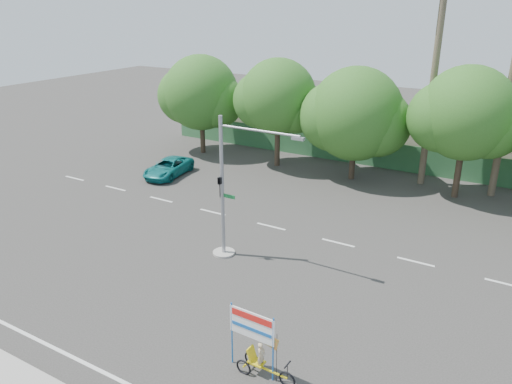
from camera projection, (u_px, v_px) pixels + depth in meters
The scene contains 12 objects.
ground at pixel (220, 308), 20.55m from camera, with size 120.00×120.00×0.00m, color #33302D.
fence at pixel (381, 155), 37.49m from camera, with size 38.00×0.08×2.00m, color #336B3D.
building_left at pixel (290, 116), 45.49m from camera, with size 12.00×8.00×4.00m, color beige.
building_right at pixel (506, 145), 37.04m from camera, with size 14.00×8.00×3.60m, color beige.
tree_far_left at pixel (200, 95), 39.98m from camera, with size 7.14×6.00×7.96m.
tree_left at pixel (277, 100), 36.56m from camera, with size 6.66×5.60×8.07m.
tree_center at pixel (355, 116), 33.93m from camera, with size 7.62×6.40×7.85m.
tree_right at pixel (466, 117), 30.34m from camera, with size 6.90×5.80×8.36m.
palm_short at pixel (437, 51), 31.41m from camera, with size 3.73×3.79×14.45m.
traffic_signal at pixel (228, 201), 23.75m from camera, with size 4.72×1.10×7.00m.
trike_billboard at pixel (258, 349), 16.55m from camera, with size 2.53×0.59×2.48m.
pickup_truck at pixel (168, 168), 35.85m from camera, with size 2.05×4.45×1.24m, color #107473.
Camera 1 is at (10.14, -14.31, 11.82)m, focal length 35.00 mm.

